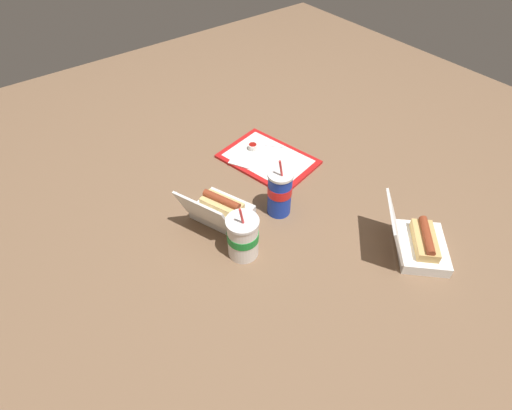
{
  "coord_description": "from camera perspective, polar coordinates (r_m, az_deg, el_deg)",
  "views": [
    {
      "loc": [
        0.74,
        -0.65,
        1.04
      ],
      "look_at": [
        -0.05,
        -0.04,
        0.05
      ],
      "focal_mm": 28.0,
      "sensor_mm": 36.0,
      "label": 1
    }
  ],
  "objects": [
    {
      "name": "ketchup_cup",
      "position": [
        1.71,
        -0.47,
        8.35
      ],
      "size": [
        0.04,
        0.04,
        0.02
      ],
      "color": "white",
      "rests_on": "food_tray"
    },
    {
      "name": "plastic_fork",
      "position": [
        1.73,
        2.14,
        8.48
      ],
      "size": [
        0.09,
        0.08,
        0.0
      ],
      "primitive_type": "cube",
      "rotation": [
        0.0,
        0.0,
        0.72
      ],
      "color": "white",
      "rests_on": "food_tray"
    },
    {
      "name": "clamshell_hotdog_left",
      "position": [
        1.4,
        22.27,
        -5.02
      ],
      "size": [
        0.29,
        0.29,
        0.18
      ],
      "color": "white",
      "rests_on": "ground_plane"
    },
    {
      "name": "napkin_stack",
      "position": [
        1.66,
        -1.69,
        6.57
      ],
      "size": [
        0.14,
        0.14,
        0.0
      ],
      "primitive_type": "cube",
      "rotation": [
        0.0,
        0.0,
        0.48
      ],
      "color": "white",
      "rests_on": "food_tray"
    },
    {
      "name": "soda_cup_corner",
      "position": [
        1.39,
        3.4,
        1.83
      ],
      "size": [
        0.09,
        0.09,
        0.24
      ],
      "color": "#1938B7",
      "rests_on": "ground_plane"
    },
    {
      "name": "ground_plane",
      "position": [
        1.43,
        2.56,
        -1.73
      ],
      "size": [
        3.2,
        3.2,
        0.0
      ],
      "primitive_type": "plane",
      "color": "brown"
    },
    {
      "name": "soda_cup_front",
      "position": [
        1.27,
        -1.89,
        -4.53
      ],
      "size": [
        0.11,
        0.11,
        0.21
      ],
      "color": "white",
      "rests_on": "ground_plane"
    },
    {
      "name": "food_tray",
      "position": [
        1.67,
        1.74,
        6.56
      ],
      "size": [
        0.42,
        0.33,
        0.01
      ],
      "color": "red",
      "rests_on": "ground_plane"
    },
    {
      "name": "clamshell_hotdog_front",
      "position": [
        1.41,
        -5.14,
        -0.68
      ],
      "size": [
        0.25,
        0.26,
        0.17
      ],
      "color": "white",
      "rests_on": "ground_plane"
    }
  ]
}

